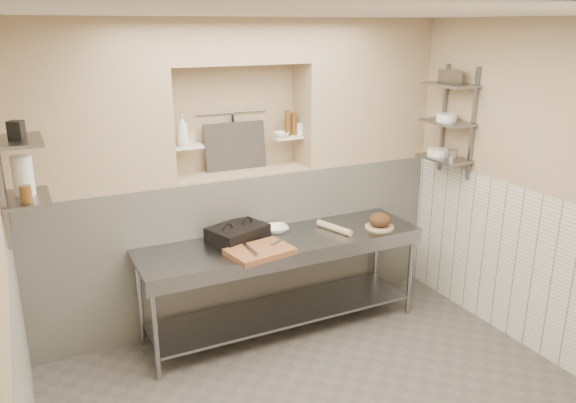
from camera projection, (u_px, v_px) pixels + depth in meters
ceiling at (341, 5)px, 3.34m from camera, size 4.00×3.90×0.10m
wall_right at (549, 194)px, 4.64m from camera, size 0.10×3.90×2.80m
wall_back at (231, 167)px, 5.49m from camera, size 4.00×0.10×2.80m
backwall_lower at (242, 242)px, 5.49m from camera, size 4.00×0.40×1.40m
alcove_sill at (240, 172)px, 5.27m from camera, size 1.30×0.40×0.02m
backwall_pillar_left at (84, 107)px, 4.51m from camera, size 1.35×0.40×1.40m
backwall_pillar_right at (361, 91)px, 5.62m from camera, size 1.35×0.40×1.40m
backwall_header at (236, 41)px, 4.91m from camera, size 1.30×0.40×0.40m
wainscot_right at (532, 272)px, 4.83m from camera, size 0.02×3.90×1.40m
alcove_shelf_left at (187, 147)px, 4.97m from camera, size 0.28×0.16×0.02m
alcove_shelf_right at (288, 137)px, 5.40m from camera, size 0.28×0.16×0.02m
utensil_rail at (232, 112)px, 5.25m from camera, size 0.70×0.02×0.02m
hanging_steel at (233, 131)px, 5.29m from camera, size 0.02×0.02×0.30m
splash_panel at (235, 146)px, 5.29m from camera, size 0.60×0.08×0.45m
shelf_rail_left_a at (0, 166)px, 3.90m from camera, size 0.03×0.03×0.95m
shelf_rail_left_b at (0, 179)px, 3.55m from camera, size 0.03×0.03×0.95m
wall_shelf_left_lower at (26, 198)px, 3.84m from camera, size 0.30×0.50×0.02m
wall_shelf_left_upper at (18, 141)px, 3.72m from camera, size 0.30×0.50×0.03m
shelf_rail_right_a at (444, 118)px, 5.54m from camera, size 0.03×0.03×1.05m
shelf_rail_right_b at (473, 125)px, 5.20m from camera, size 0.03×0.03×1.05m
wall_shelf_right_lower at (444, 158)px, 5.42m from camera, size 0.30×0.50×0.02m
wall_shelf_right_mid at (447, 122)px, 5.31m from camera, size 0.30×0.50×0.02m
wall_shelf_right_upper at (450, 85)px, 5.21m from camera, size 0.30×0.50×0.03m
prep_table at (283, 266)px, 5.09m from camera, size 2.60×0.70×0.90m
panini_press at (238, 233)px, 4.98m from camera, size 0.58×0.50×0.13m
cutting_board at (260, 251)px, 4.69m from camera, size 0.58×0.45×0.05m
knife_blade at (281, 240)px, 4.86m from camera, size 0.26×0.16×0.01m
tongs at (251, 249)px, 4.65m from camera, size 0.03×0.29×0.03m
mixing_bowl at (276, 229)px, 5.19m from camera, size 0.25×0.25×0.06m
rolling_pin at (334, 228)px, 5.21m from camera, size 0.18×0.40×0.06m
bread_board at (379, 227)px, 5.31m from camera, size 0.27×0.27×0.02m
bread_loaf at (380, 220)px, 5.28m from camera, size 0.21×0.21×0.13m
bottle_soap at (183, 131)px, 4.89m from camera, size 0.13×0.13×0.28m
jar_alcove at (190, 138)px, 5.01m from camera, size 0.08×0.08×0.11m
bowl_alcove at (281, 134)px, 5.34m from camera, size 0.19×0.19×0.05m
condiment_a at (294, 124)px, 5.41m from camera, size 0.06×0.06×0.21m
condiment_b at (288, 123)px, 5.37m from camera, size 0.06×0.06×0.24m
condiment_c at (300, 129)px, 5.44m from camera, size 0.07×0.07×0.11m
jug_left at (23, 176)px, 3.84m from camera, size 0.14×0.14×0.27m
jar_left at (26, 194)px, 3.70m from camera, size 0.08×0.08×0.11m
box_left_upper at (16, 130)px, 3.68m from camera, size 0.12×0.12×0.13m
bowl_right at (438, 152)px, 5.48m from camera, size 0.21×0.21×0.06m
canister_right at (452, 155)px, 5.30m from camera, size 0.10×0.10×0.10m
bowl_right_mid at (446, 117)px, 5.31m from camera, size 0.19×0.19×0.07m
basket_right at (450, 76)px, 5.20m from camera, size 0.23×0.25×0.13m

